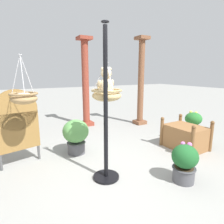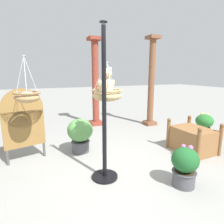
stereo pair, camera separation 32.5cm
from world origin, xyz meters
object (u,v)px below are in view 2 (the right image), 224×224
wooden_planter_box (193,139)px  potted_plant_fern_front (185,166)px  teddy_bear (106,83)px  display_sign_board (23,120)px  potted_plant_tall_leafy (80,133)px  potted_plant_small_succulent (204,125)px  display_pole_central (104,134)px  potted_plant_bushy_green (29,126)px  hanging_basket_with_teddy (107,95)px  hanging_basket_left_high (27,96)px  greenhouse_pillar_left (151,84)px  greenhouse_pillar_far_back (95,84)px

wooden_planter_box → potted_plant_fern_front: 1.52m
teddy_bear → potted_plant_fern_front: size_ratio=0.69×
display_sign_board → potted_plant_fern_front: bearing=-40.6°
potted_plant_tall_leafy → potted_plant_small_succulent: 3.36m
potted_plant_fern_front → display_sign_board: (-2.28, 1.96, 0.52)m
display_pole_central → potted_plant_bushy_green: display_pole_central is taller
wooden_planter_box → display_sign_board: (-3.46, 0.99, 0.56)m
hanging_basket_with_teddy → hanging_basket_left_high: (-1.26, 0.44, -0.02)m
greenhouse_pillar_left → potted_plant_bushy_green: size_ratio=4.67×
teddy_bear → wooden_planter_box: size_ratio=0.47×
potted_plant_bushy_green → hanging_basket_with_teddy: bearing=-62.3°
greenhouse_pillar_far_back → potted_plant_fern_front: (0.11, -3.99, -1.04)m
greenhouse_pillar_left → potted_plant_tall_leafy: bearing=-154.7°
potted_plant_tall_leafy → potted_plant_bushy_green: potted_plant_tall_leafy is taller
hanging_basket_with_teddy → potted_plant_small_succulent: 3.30m
wooden_planter_box → display_sign_board: display_sign_board is taller
potted_plant_tall_leafy → hanging_basket_left_high: bearing=-152.1°
potted_plant_small_succulent → display_sign_board: display_sign_board is taller
display_pole_central → potted_plant_fern_front: size_ratio=3.77×
teddy_bear → greenhouse_pillar_far_back: greenhouse_pillar_far_back is taller
greenhouse_pillar_far_back → potted_plant_bushy_green: bearing=-166.4°
greenhouse_pillar_far_back → potted_plant_bushy_green: (-2.12, -0.52, -1.07)m
display_pole_central → greenhouse_pillar_left: bearing=43.7°
hanging_basket_with_teddy → potted_plant_fern_front: (0.91, -0.96, -1.05)m
greenhouse_pillar_left → greenhouse_pillar_far_back: bearing=156.4°
potted_plant_small_succulent → wooden_planter_box: bearing=-150.5°
wooden_planter_box → potted_plant_small_succulent: size_ratio=1.41×
wooden_planter_box → hanging_basket_left_high: bearing=172.5°
potted_plant_bushy_green → potted_plant_tall_leafy: bearing=-55.3°
display_sign_board → hanging_basket_with_teddy: bearing=-35.9°
potted_plant_small_succulent → hanging_basket_with_teddy: bearing=-169.6°
teddy_bear → potted_plant_tall_leafy: size_ratio=0.60×
greenhouse_pillar_left → potted_plant_small_succulent: greenhouse_pillar_left is taller
display_pole_central → potted_plant_fern_front: display_pole_central is taller
teddy_bear → potted_plant_fern_front: 1.84m
display_sign_board → display_pole_central: bearing=-45.5°
potted_plant_tall_leafy → potted_plant_bushy_green: 1.87m
greenhouse_pillar_left → potted_plant_small_succulent: bearing=-71.4°
greenhouse_pillar_left → wooden_planter_box: 2.57m
greenhouse_pillar_left → potted_plant_fern_front: size_ratio=4.38×
greenhouse_pillar_left → potted_plant_small_succulent: (0.58, -1.72, -1.04)m
greenhouse_pillar_left → display_sign_board: (-3.87, -1.29, -0.54)m
wooden_planter_box → potted_plant_tall_leafy: potted_plant_tall_leafy is taller
hanging_basket_left_high → wooden_planter_box: (3.35, -0.44, -1.08)m
potted_plant_tall_leafy → teddy_bear: bearing=-74.9°
wooden_planter_box → display_pole_central: bearing=-173.6°
teddy_bear → greenhouse_pillar_far_back: bearing=75.0°
wooden_planter_box → potted_plant_fern_front: (-1.17, -0.97, 0.05)m
hanging_basket_with_teddy → greenhouse_pillar_far_back: size_ratio=0.23×
potted_plant_bushy_green → wooden_planter_box: bearing=-36.4°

